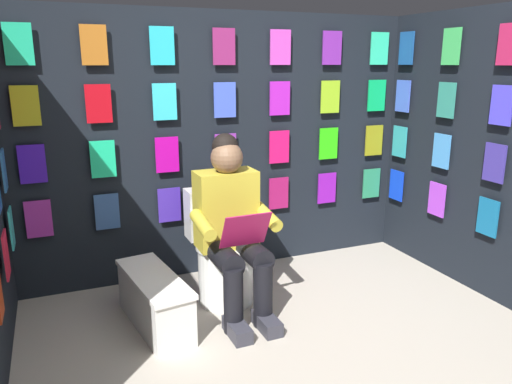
# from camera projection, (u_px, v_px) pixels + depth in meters

# --- Properties ---
(display_wall_back) EXTENTS (3.21, 0.14, 2.01)m
(display_wall_back) POSITION_uv_depth(u_px,v_px,m) (222.00, 145.00, 3.87)
(display_wall_back) COLOR black
(display_wall_back) RESTS_ON ground
(display_wall_left) EXTENTS (0.14, 1.86, 2.01)m
(display_wall_left) POSITION_uv_depth(u_px,v_px,m) (476.00, 152.00, 3.59)
(display_wall_left) COLOR black
(display_wall_left) RESTS_ON ground
(toilet) EXTENTS (0.41, 0.56, 0.77)m
(toilet) POSITION_uv_depth(u_px,v_px,m) (222.00, 254.00, 3.50)
(toilet) COLOR white
(toilet) RESTS_ON ground
(person_reading) EXTENTS (0.53, 0.69, 1.19)m
(person_reading) POSITION_uv_depth(u_px,v_px,m) (233.00, 226.00, 3.23)
(person_reading) COLOR gold
(person_reading) RESTS_ON ground
(comic_longbox_near) EXTENTS (0.38, 0.80, 0.34)m
(comic_longbox_near) POSITION_uv_depth(u_px,v_px,m) (155.00, 300.00, 3.14)
(comic_longbox_near) COLOR white
(comic_longbox_near) RESTS_ON ground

